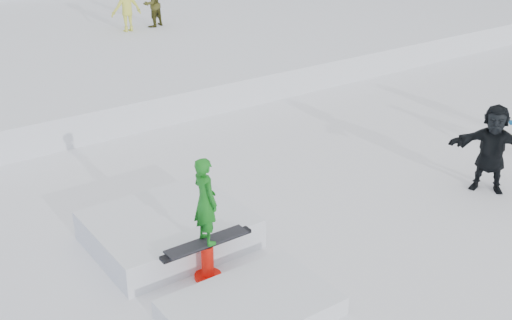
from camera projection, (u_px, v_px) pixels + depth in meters
ground at (301, 269)px, 10.56m from camera, size 120.00×120.00×0.00m
snow_midrise at (12, 47)px, 22.29m from camera, size 50.00×18.00×0.80m
walker_olive at (152, 4)px, 23.01m from camera, size 0.97×0.88×1.64m
walker_ygreen at (126, 7)px, 22.33m from camera, size 1.11×0.65×1.71m
spectator_dark at (492, 148)px, 12.83m from camera, size 1.40×1.71×1.83m
jib_rail_feature at (189, 246)px, 10.64m from camera, size 2.60×4.40×2.11m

